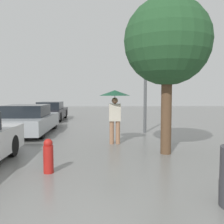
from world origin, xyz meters
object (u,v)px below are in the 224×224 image
object	(u,v)px
fire_hydrant	(48,156)
parked_car_farthest	(51,111)
tree	(167,43)
parked_car_middle	(28,120)
street_lamp	(146,53)
pedestrian	(115,101)

from	to	relation	value
fire_hydrant	parked_car_farthest	bearing A→B (deg)	100.72
tree	fire_hydrant	distance (m)	4.24
parked_car_middle	tree	size ratio (longest dim) A/B	0.97
parked_car_farthest	tree	distance (m)	10.69
tree	street_lamp	xyz separation A→B (m)	(0.09, 3.75, 0.31)
pedestrian	street_lamp	size ratio (longest dim) A/B	0.37
parked_car_middle	parked_car_farthest	world-z (taller)	parked_car_middle
parked_car_middle	street_lamp	xyz separation A→B (m)	(4.91, -0.00, 2.78)
pedestrian	street_lamp	xyz separation A→B (m)	(1.43, 2.33, 1.92)
parked_car_middle	street_lamp	distance (m)	5.65
parked_car_middle	tree	bearing A→B (deg)	-37.88
parked_car_middle	fire_hydrant	distance (m)	5.64
street_lamp	fire_hydrant	bearing A→B (deg)	-119.47
parked_car_middle	fire_hydrant	world-z (taller)	parked_car_middle
parked_car_middle	street_lamp	world-z (taller)	street_lamp
fire_hydrant	pedestrian	bearing A→B (deg)	62.13
street_lamp	parked_car_farthest	bearing A→B (deg)	132.88
pedestrian	parked_car_farthest	size ratio (longest dim) A/B	0.46
street_lamp	fire_hydrant	world-z (taller)	street_lamp
street_lamp	tree	bearing A→B (deg)	-91.44
pedestrian	fire_hydrant	xyz separation A→B (m)	(-1.57, -2.96, -1.06)
parked_car_farthest	parked_car_middle	bearing A→B (deg)	-88.89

